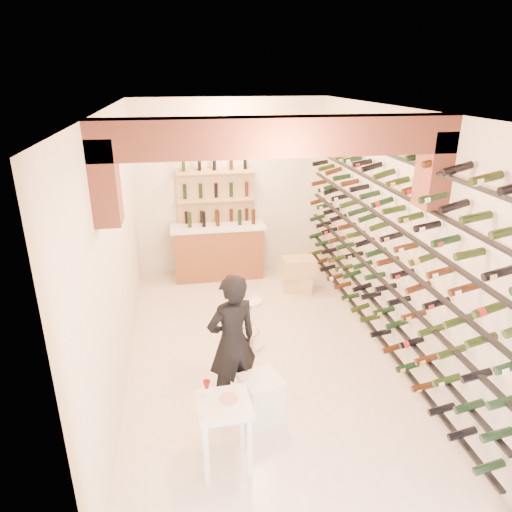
{
  "coord_description": "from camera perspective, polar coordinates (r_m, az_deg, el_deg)",
  "views": [
    {
      "loc": [
        -0.98,
        -5.37,
        3.57
      ],
      "look_at": [
        0.0,
        0.3,
        1.3
      ],
      "focal_mm": 32.5,
      "sensor_mm": 36.0,
      "label": 1
    }
  ],
  "objects": [
    {
      "name": "back_shelving",
      "position": [
        8.62,
        -4.92,
        5.29
      ],
      "size": [
        1.4,
        0.31,
        2.73
      ],
      "color": "tan",
      "rests_on": "ground"
    },
    {
      "name": "person",
      "position": [
        5.2,
        -2.94,
        -10.52
      ],
      "size": [
        0.69,
        0.57,
        1.62
      ],
      "primitive_type": "imported",
      "rotation": [
        0.0,
        0.0,
        3.5
      ],
      "color": "black",
      "rests_on": "ground"
    },
    {
      "name": "back_counter",
      "position": [
        8.6,
        -4.64,
        0.78
      ],
      "size": [
        1.7,
        0.62,
        1.29
      ],
      "color": "brown",
      "rests_on": "ground"
    },
    {
      "name": "room_shell",
      "position": [
        5.36,
        1.03,
        7.3
      ],
      "size": [
        3.52,
        6.02,
        3.21
      ],
      "color": "silver",
      "rests_on": "ground"
    },
    {
      "name": "ground",
      "position": [
        6.52,
        0.46,
        -11.66
      ],
      "size": [
        6.0,
        6.0,
        0.0
      ],
      "primitive_type": "plane",
      "color": "beige",
      "rests_on": "ground"
    },
    {
      "name": "crate_upper",
      "position": [
        8.05,
        5.3,
        -1.32
      ],
      "size": [
        0.55,
        0.38,
        0.32
      ],
      "primitive_type": "cube",
      "rotation": [
        0.0,
        0.0,
        0.01
      ],
      "color": "tan",
      "rests_on": "crate_lower"
    },
    {
      "name": "crate_lower",
      "position": [
        8.17,
        5.23,
        -3.31
      ],
      "size": [
        0.58,
        0.48,
        0.3
      ],
      "primitive_type": "cube",
      "rotation": [
        0.0,
        0.0,
        -0.3
      ],
      "color": "tan",
      "rests_on": "ground"
    },
    {
      "name": "tasting_table",
      "position": [
        4.6,
        -3.96,
        -18.82
      ],
      "size": [
        0.52,
        0.52,
        0.88
      ],
      "rotation": [
        0.0,
        0.0,
        0.04
      ],
      "color": "white",
      "rests_on": "ground"
    },
    {
      "name": "wine_rack",
      "position": [
        6.26,
        14.44,
        2.0
      ],
      "size": [
        0.32,
        5.7,
        2.56
      ],
      "color": "black",
      "rests_on": "ground"
    },
    {
      "name": "chrome_barstool",
      "position": [
        6.44,
        -0.81,
        -7.78
      ],
      "size": [
        0.37,
        0.37,
        0.72
      ],
      "rotation": [
        0.0,
        0.0,
        0.43
      ],
      "color": "silver",
      "rests_on": "ground"
    },
    {
      "name": "white_stool",
      "position": [
        5.32,
        0.68,
        -17.05
      ],
      "size": [
        0.51,
        0.51,
        0.51
      ],
      "primitive_type": "cube",
      "rotation": [
        0.0,
        0.0,
        0.3
      ],
      "color": "white",
      "rests_on": "ground"
    }
  ]
}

